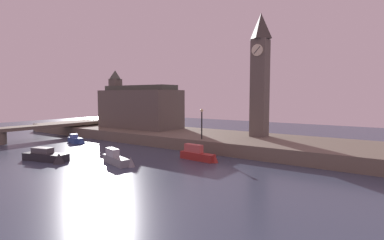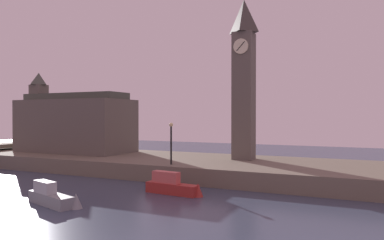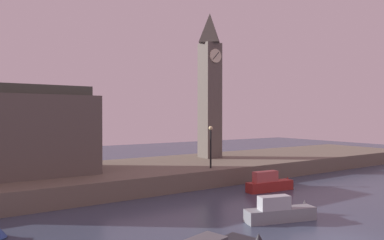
{
  "view_description": "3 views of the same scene",
  "coord_description": "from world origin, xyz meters",
  "px_view_note": "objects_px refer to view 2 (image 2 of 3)",
  "views": [
    {
      "loc": [
        23.93,
        -15.87,
        6.89
      ],
      "look_at": [
        1.02,
        16.4,
        3.69
      ],
      "focal_mm": 28.48,
      "sensor_mm": 36.0,
      "label": 1
    },
    {
      "loc": [
        18.56,
        -13.36,
        5.86
      ],
      "look_at": [
        4.31,
        17.52,
        5.46
      ],
      "focal_mm": 34.02,
      "sensor_mm": 36.0,
      "label": 2
    },
    {
      "loc": [
        -15.74,
        -10.31,
        6.21
      ],
      "look_at": [
        1.23,
        15.19,
        5.79
      ],
      "focal_mm": 33.73,
      "sensor_mm": 36.0,
      "label": 3
    }
  ],
  "objects_px": {
    "clock_tower": "(244,77)",
    "streetlamp": "(171,138)",
    "boat_cruiser_grey": "(54,197)",
    "boat_dinghy_red": "(174,186)",
    "parliament_hall": "(74,123)"
  },
  "relations": [
    {
      "from": "parliament_hall",
      "to": "streetlamp",
      "type": "relative_size",
      "value": 3.73
    },
    {
      "from": "clock_tower",
      "to": "streetlamp",
      "type": "distance_m",
      "value": 10.02
    },
    {
      "from": "parliament_hall",
      "to": "streetlamp",
      "type": "height_order",
      "value": "parliament_hall"
    },
    {
      "from": "boat_dinghy_red",
      "to": "boat_cruiser_grey",
      "type": "distance_m",
      "value": 8.42
    },
    {
      "from": "clock_tower",
      "to": "parliament_hall",
      "type": "xyz_separation_m",
      "value": [
        -21.06,
        -1.12,
        -4.82
      ]
    },
    {
      "from": "streetlamp",
      "to": "boat_cruiser_grey",
      "type": "relative_size",
      "value": 0.76
    },
    {
      "from": "parliament_hall",
      "to": "clock_tower",
      "type": "bearing_deg",
      "value": 3.03
    },
    {
      "from": "clock_tower",
      "to": "boat_cruiser_grey",
      "type": "xyz_separation_m",
      "value": [
        -7.56,
        -17.53,
        -9.22
      ]
    },
    {
      "from": "clock_tower",
      "to": "parliament_hall",
      "type": "bearing_deg",
      "value": -176.97
    },
    {
      "from": "streetlamp",
      "to": "boat_dinghy_red",
      "type": "distance_m",
      "value": 6.32
    },
    {
      "from": "clock_tower",
      "to": "boat_dinghy_red",
      "type": "relative_size",
      "value": 3.37
    },
    {
      "from": "clock_tower",
      "to": "streetlamp",
      "type": "height_order",
      "value": "clock_tower"
    },
    {
      "from": "boat_dinghy_red",
      "to": "boat_cruiser_grey",
      "type": "relative_size",
      "value": 0.97
    },
    {
      "from": "streetlamp",
      "to": "boat_dinghy_red",
      "type": "xyz_separation_m",
      "value": [
        2.75,
        -4.67,
        -3.24
      ]
    },
    {
      "from": "parliament_hall",
      "to": "boat_cruiser_grey",
      "type": "height_order",
      "value": "parliament_hall"
    }
  ]
}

